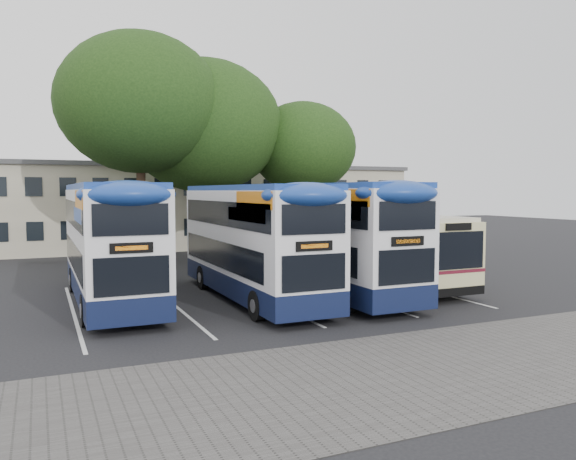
% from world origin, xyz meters
% --- Properties ---
extents(ground, '(120.00, 120.00, 0.00)m').
position_xyz_m(ground, '(0.00, 0.00, 0.00)').
color(ground, black).
rests_on(ground, ground).
extents(paving_strip, '(40.00, 6.00, 0.01)m').
position_xyz_m(paving_strip, '(-2.00, -5.00, 0.01)').
color(paving_strip, '#595654').
rests_on(paving_strip, ground).
extents(bay_lines, '(14.12, 11.00, 0.01)m').
position_xyz_m(bay_lines, '(-3.75, 5.00, 0.01)').
color(bay_lines, silver).
rests_on(bay_lines, ground).
extents(depot_building, '(32.40, 8.40, 6.20)m').
position_xyz_m(depot_building, '(0.00, 26.99, 3.15)').
color(depot_building, '#A8A087').
rests_on(depot_building, ground).
extents(lamp_post, '(0.25, 1.05, 9.06)m').
position_xyz_m(lamp_post, '(6.00, 19.97, 5.08)').
color(lamp_post, gray).
rests_on(lamp_post, ground).
extents(tree_left, '(9.09, 9.09, 12.94)m').
position_xyz_m(tree_left, '(-6.48, 16.39, 9.06)').
color(tree_left, black).
rests_on(tree_left, ground).
extents(tree_mid, '(9.52, 9.52, 12.22)m').
position_xyz_m(tree_mid, '(-2.41, 17.95, 8.17)').
color(tree_mid, black).
rests_on(tree_mid, ground).
extents(tree_right, '(6.84, 6.84, 9.95)m').
position_xyz_m(tree_right, '(3.92, 17.21, 7.02)').
color(tree_right, black).
rests_on(tree_right, ground).
extents(bus_dd_left, '(2.61, 10.78, 4.49)m').
position_xyz_m(bus_dd_left, '(-9.34, 6.28, 2.47)').
color(bus_dd_left, '#10183B').
rests_on(bus_dd_left, ground).
extents(bus_dd_mid, '(2.59, 10.69, 4.46)m').
position_xyz_m(bus_dd_mid, '(-4.19, 4.77, 2.45)').
color(bus_dd_mid, '#10183B').
rests_on(bus_dd_mid, ground).
extents(bus_dd_right, '(2.64, 10.87, 4.53)m').
position_xyz_m(bus_dd_right, '(-0.93, 4.67, 2.50)').
color(bus_dd_right, '#10183B').
rests_on(bus_dd_right, ground).
extents(bus_single, '(2.75, 10.78, 3.22)m').
position_xyz_m(bus_single, '(2.42, 6.15, 1.82)').
color(bus_single, beige).
rests_on(bus_single, ground).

